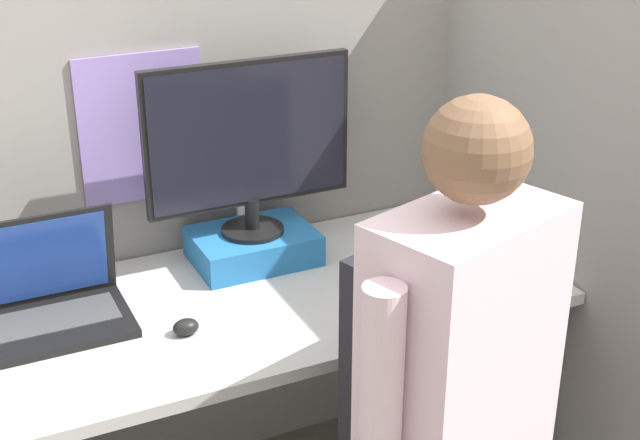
% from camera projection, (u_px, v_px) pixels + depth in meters
% --- Properties ---
extents(cubicle_panel_back, '(2.05, 0.05, 1.58)m').
position_uv_depth(cubicle_panel_back, '(189.00, 214.00, 2.38)').
color(cubicle_panel_back, gray).
rests_on(cubicle_panel_back, ground).
extents(cubicle_panel_right, '(0.04, 1.29, 1.58)m').
position_uv_depth(cubicle_panel_right, '(529.00, 220.00, 2.35)').
color(cubicle_panel_right, gray).
rests_on(cubicle_panel_right, ground).
extents(desk, '(1.55, 0.66, 0.71)m').
position_uv_depth(desk, '(240.00, 359.00, 2.19)').
color(desk, '#B7B7B2').
rests_on(desk, ground).
extents(paper_box, '(0.31, 0.23, 0.08)m').
position_uv_depth(paper_box, '(253.00, 246.00, 2.31)').
color(paper_box, '#236BAD').
rests_on(paper_box, desk).
extents(monitor, '(0.53, 0.16, 0.45)m').
position_uv_depth(monitor, '(249.00, 141.00, 2.19)').
color(monitor, black).
rests_on(monitor, paper_box).
extents(laptop, '(0.33, 0.24, 0.25)m').
position_uv_depth(laptop, '(52.00, 304.00, 2.01)').
color(laptop, black).
rests_on(laptop, desk).
extents(mouse, '(0.06, 0.04, 0.04)m').
position_uv_depth(mouse, '(186.00, 327.00, 1.98)').
color(mouse, black).
rests_on(mouse, desk).
extents(stapler, '(0.04, 0.12, 0.05)m').
position_uv_depth(stapler, '(496.00, 241.00, 2.37)').
color(stapler, '#2D2D33').
rests_on(stapler, desk).
extents(carrot_toy, '(0.05, 0.12, 0.05)m').
position_uv_depth(carrot_toy, '(391.00, 316.00, 2.01)').
color(carrot_toy, orange).
rests_on(carrot_toy, desk).
extents(person, '(0.46, 0.48, 1.37)m').
position_uv_depth(person, '(465.00, 428.00, 1.55)').
color(person, black).
rests_on(person, ground).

